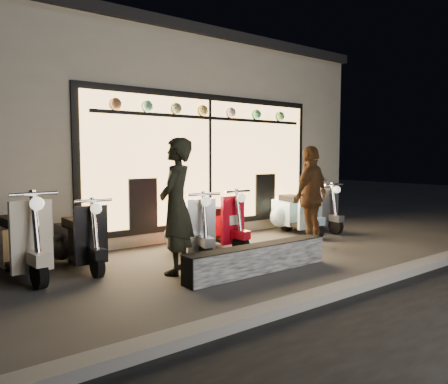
{
  "coord_description": "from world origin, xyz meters",
  "views": [
    {
      "loc": [
        -4.31,
        -5.19,
        1.67
      ],
      "look_at": [
        0.14,
        0.6,
        1.05
      ],
      "focal_mm": 35.0,
      "sensor_mm": 36.0,
      "label": 1
    }
  ],
  "objects_px": {
    "scooter_red": "(213,224)",
    "man": "(176,206)",
    "graffiti_barrier": "(258,259)",
    "scooter_silver": "(190,229)",
    "woman": "(311,196)"
  },
  "relations": [
    {
      "from": "scooter_red",
      "to": "man",
      "type": "distance_m",
      "value": 1.86
    },
    {
      "from": "graffiti_barrier",
      "to": "scooter_silver",
      "type": "xyz_separation_m",
      "value": [
        -0.11,
        1.6,
        0.22
      ]
    },
    {
      "from": "graffiti_barrier",
      "to": "man",
      "type": "bearing_deg",
      "value": 142.82
    },
    {
      "from": "graffiti_barrier",
      "to": "woman",
      "type": "relative_size",
      "value": 1.31
    },
    {
      "from": "scooter_red",
      "to": "scooter_silver",
      "type": "bearing_deg",
      "value": -165.79
    },
    {
      "from": "scooter_red",
      "to": "man",
      "type": "relative_size",
      "value": 0.76
    },
    {
      "from": "graffiti_barrier",
      "to": "woman",
      "type": "xyz_separation_m",
      "value": [
        1.97,
        0.76,
        0.72
      ]
    },
    {
      "from": "scooter_silver",
      "to": "scooter_red",
      "type": "height_order",
      "value": "scooter_silver"
    },
    {
      "from": "scooter_red",
      "to": "man",
      "type": "bearing_deg",
      "value": -144.42
    },
    {
      "from": "graffiti_barrier",
      "to": "scooter_red",
      "type": "bearing_deg",
      "value": 74.09
    },
    {
      "from": "scooter_red",
      "to": "woman",
      "type": "height_order",
      "value": "woman"
    },
    {
      "from": "scooter_silver",
      "to": "woman",
      "type": "xyz_separation_m",
      "value": [
        2.08,
        -0.84,
        0.5
      ]
    },
    {
      "from": "scooter_red",
      "to": "woman",
      "type": "relative_size",
      "value": 0.79
    },
    {
      "from": "graffiti_barrier",
      "to": "scooter_red",
      "type": "xyz_separation_m",
      "value": [
        0.5,
        1.77,
        0.22
      ]
    },
    {
      "from": "man",
      "to": "scooter_red",
      "type": "bearing_deg",
      "value": 175.97
    }
  ]
}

